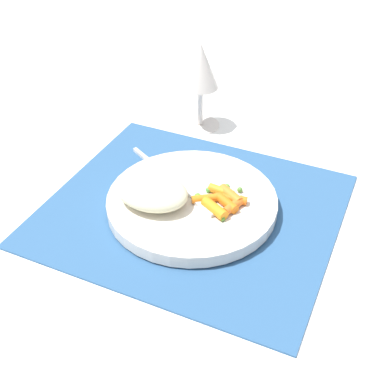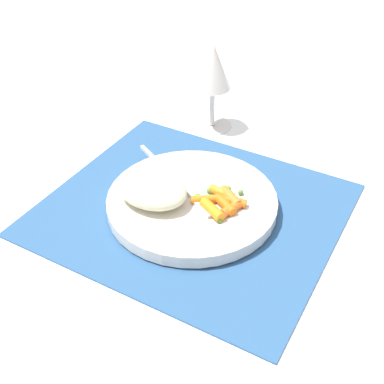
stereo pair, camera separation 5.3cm
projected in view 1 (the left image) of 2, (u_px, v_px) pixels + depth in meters
The scene contains 8 objects.
ground_plane at pixel (192, 210), 0.78m from camera, with size 2.40×2.40×0.00m, color white.
placemat at pixel (192, 209), 0.78m from camera, with size 0.43×0.38×0.01m, color #2D5684.
plate at pixel (192, 202), 0.77m from camera, with size 0.26×0.26×0.02m, color silver.
rice_mound at pixel (152, 192), 0.75m from camera, with size 0.11×0.08×0.04m, color beige.
carrot_portion at pixel (223, 201), 0.75m from camera, with size 0.08×0.07×0.02m.
pea_scatter at pixel (220, 198), 0.76m from camera, with size 0.06×0.08×0.01m.
fork at pixel (180, 186), 0.78m from camera, with size 0.19×0.11×0.01m.
wine_glass at pixel (201, 70), 0.91m from camera, with size 0.07×0.07×0.16m.
Camera 1 is at (0.25, -0.55, 0.50)m, focal length 47.95 mm.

